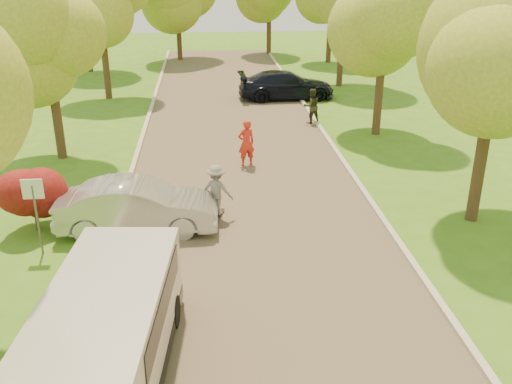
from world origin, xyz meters
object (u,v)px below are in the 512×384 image
object	(u,v)px
minivan	(108,334)
skateboarder	(216,190)
silver_sedan	(138,207)
person_olive	(312,106)
longboard	(217,214)
street_sign	(34,201)
dark_sedan	(286,85)
person_striped	(246,143)

from	to	relation	value
minivan	skateboarder	bearing A→B (deg)	78.22
minivan	silver_sedan	size ratio (longest dim) A/B	1.19
skateboarder	person_olive	distance (m)	11.15
longboard	person_olive	xyz separation A→B (m)	(4.78, 10.07, 0.75)
longboard	skateboarder	distance (m)	0.81
street_sign	skateboarder	xyz separation A→B (m)	(4.82, 1.90, -0.66)
minivan	person_olive	size ratio (longest dim) A/B	3.29
dark_sedan	longboard	bearing A→B (deg)	162.19
street_sign	silver_sedan	distance (m)	2.88
person_striped	person_olive	size ratio (longest dim) A/B	1.08
minivan	person_striped	bearing A→B (deg)	78.88
dark_sedan	person_olive	world-z (taller)	person_olive
dark_sedan	person_striped	xyz separation A→B (m)	(-3.02, -10.59, 0.14)
silver_sedan	skateboarder	xyz separation A→B (m)	(2.32, 0.72, 0.14)
silver_sedan	dark_sedan	distance (m)	17.12
skateboarder	longboard	bearing A→B (deg)	-0.00
minivan	longboard	world-z (taller)	minivan
longboard	person_striped	distance (m)	4.73
minivan	person_olive	distance (m)	18.55
skateboarder	person_olive	world-z (taller)	skateboarder
silver_sedan	longboard	size ratio (longest dim) A/B	5.48
person_striped	person_olive	xyz separation A→B (m)	(3.53, 5.58, -0.07)
skateboarder	dark_sedan	bearing A→B (deg)	-85.14
street_sign	minivan	xyz separation A→B (m)	(2.60, -5.21, -0.52)
minivan	dark_sedan	xyz separation A→B (m)	(6.48, 22.19, -0.28)
dark_sedan	skateboarder	bearing A→B (deg)	162.19
street_sign	dark_sedan	xyz separation A→B (m)	(9.09, 16.98, -0.80)
street_sign	person_olive	size ratio (longest dim) A/B	1.30
street_sign	silver_sedan	bearing A→B (deg)	25.21
silver_sedan	person_olive	size ratio (longest dim) A/B	2.77
longboard	skateboarder	world-z (taller)	skateboarder
street_sign	person_striped	world-z (taller)	street_sign
person_striped	person_olive	world-z (taller)	person_striped
street_sign	minivan	world-z (taller)	street_sign
minivan	silver_sedan	distance (m)	6.40
longboard	person_striped	bearing A→B (deg)	-84.89
minivan	silver_sedan	bearing A→B (deg)	96.43
silver_sedan	longboard	distance (m)	2.52
minivan	skateboarder	xyz separation A→B (m)	(2.21, 7.11, -0.14)
longboard	person_striped	world-z (taller)	person_striped
street_sign	skateboarder	world-z (taller)	street_sign
minivan	person_striped	size ratio (longest dim) A/B	3.04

